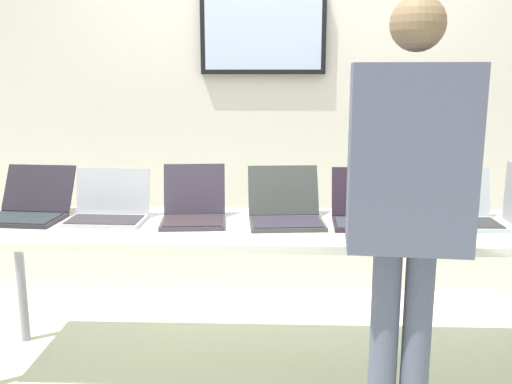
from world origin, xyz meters
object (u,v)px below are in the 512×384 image
laptop_station_1 (108,209)px  laptop_station_4 (370,212)px  workbench (289,234)px  laptop_station_3 (285,210)px  laptop_station_0 (29,207)px  person (408,190)px  laptop_station_5 (465,212)px  laptop_station_2 (194,209)px

laptop_station_1 → laptop_station_4: 1.30m
laptop_station_1 → laptop_station_4: laptop_station_4 is taller
workbench → laptop_station_1: bearing=176.9°
laptop_station_1 → laptop_station_3: laptop_station_3 is taller
workbench → laptop_station_3: size_ratio=7.70×
laptop_station_0 → person: person is taller
laptop_station_0 → laptop_station_1: size_ratio=1.06×
workbench → laptop_station_5: 0.88m
workbench → laptop_station_4: (0.40, 0.05, 0.11)m
laptop_station_1 → laptop_station_4: size_ratio=1.03×
laptop_station_4 → laptop_station_3: bearing=179.1°
laptop_station_4 → laptop_station_5: (0.47, 0.01, 0.00)m
workbench → laptop_station_0: laptop_station_0 is taller
workbench → laptop_station_4: bearing=6.7°
laptop_station_2 → laptop_station_4: size_ratio=0.94×
laptop_station_1 → laptop_station_5: laptop_station_5 is taller
person → laptop_station_4: bearing=92.1°
laptop_station_4 → laptop_station_5: 0.47m
laptop_station_0 → laptop_station_4: size_ratio=1.09×
laptop_station_0 → laptop_station_5: laptop_station_5 is taller
laptop_station_3 → person: bearing=-56.9°
laptop_station_1 → laptop_station_2: size_ratio=1.09×
laptop_station_1 → person: size_ratio=0.22×
laptop_station_0 → person: 1.90m
laptop_station_2 → person: size_ratio=0.20×
laptop_station_3 → laptop_station_5: (0.88, 0.01, 0.00)m
workbench → laptop_station_0: 1.33m
laptop_station_2 → laptop_station_3: (0.46, 0.01, -0.00)m
laptop_station_4 → person: person is taller
laptop_station_4 → laptop_station_2: bearing=179.9°
laptop_station_3 → person: 0.84m
laptop_station_1 → laptop_station_3: bearing=0.3°
laptop_station_2 → laptop_station_3: laptop_station_2 is taller
workbench → laptop_station_1: (-0.90, 0.05, 0.11)m
workbench → laptop_station_0: bearing=176.5°
laptop_station_3 → laptop_station_0: bearing=178.8°
laptop_station_2 → laptop_station_5: size_ratio=1.08×
laptop_station_1 → laptop_station_0: bearing=175.7°
laptop_station_1 → person: (1.33, -0.67, 0.25)m
laptop_station_1 → laptop_station_2: bearing=-0.2°
workbench → laptop_station_3: 0.12m
laptop_station_3 → laptop_station_4: bearing=-0.9°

